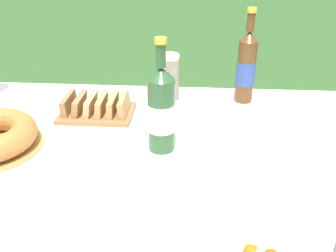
% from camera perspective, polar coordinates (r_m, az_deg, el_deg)
% --- Properties ---
extents(garden_table, '(1.76, 1.21, 0.74)m').
position_cam_1_polar(garden_table, '(1.09, -1.72, -9.27)').
color(garden_table, brown).
rests_on(garden_table, ground_plane).
extents(tablecloth, '(1.77, 1.22, 0.10)m').
position_cam_1_polar(tablecloth, '(1.07, -1.76, -7.23)').
color(tablecloth, white).
rests_on(tablecloth, garden_table).
extents(cup_stack, '(0.07, 0.07, 0.19)m').
position_cam_1_polar(cup_stack, '(1.42, 0.26, 7.25)').
color(cup_stack, beige).
rests_on(cup_stack, tablecloth).
extents(cider_bottle_green, '(0.08, 0.08, 0.34)m').
position_cam_1_polar(cider_bottle_green, '(1.09, -1.03, 2.47)').
color(cider_bottle_green, '#2D562D').
rests_on(cider_bottle_green, tablecloth).
extents(cider_bottle_amber, '(0.07, 0.07, 0.35)m').
position_cam_1_polar(cider_bottle_amber, '(1.44, 11.83, 8.79)').
color(cider_bottle_amber, brown).
rests_on(cider_bottle_amber, tablecloth).
extents(bread_board, '(0.26, 0.18, 0.07)m').
position_cam_1_polar(bread_board, '(1.36, -10.83, 2.72)').
color(bread_board, olive).
rests_on(bread_board, tablecloth).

